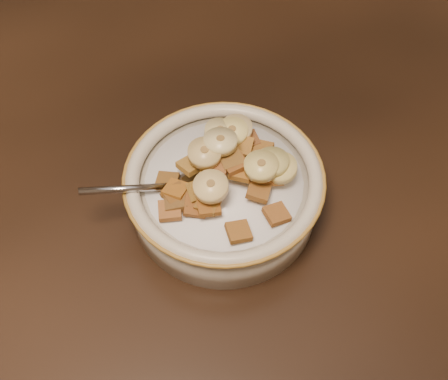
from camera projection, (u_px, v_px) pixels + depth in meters
name	position (u px, v px, depth m)	size (l,w,h in m)	color
cereal_bowl	(224.00, 195.00, 0.55)	(0.18, 0.18, 0.04)	beige
milk	(224.00, 182.00, 0.53)	(0.15, 0.15, 0.00)	white
spoon	(194.00, 184.00, 0.52)	(0.03, 0.04, 0.01)	gray
cereal_square_0	(191.00, 165.00, 0.52)	(0.02, 0.02, 0.01)	olive
cereal_square_1	(195.00, 206.00, 0.50)	(0.02, 0.02, 0.01)	brown
cereal_square_2	(277.00, 214.00, 0.50)	(0.02, 0.02, 0.01)	#9A5820
cereal_square_3	(259.00, 191.00, 0.51)	(0.02, 0.02, 0.01)	brown
cereal_square_4	(273.00, 177.00, 0.52)	(0.02, 0.02, 0.01)	#925C1E
cereal_square_5	(199.00, 191.00, 0.50)	(0.02, 0.02, 0.01)	brown
cereal_square_6	(261.00, 150.00, 0.54)	(0.02, 0.02, 0.01)	brown
cereal_square_7	(233.00, 134.00, 0.55)	(0.02, 0.02, 0.01)	brown
cereal_square_8	(235.00, 163.00, 0.51)	(0.02, 0.02, 0.01)	brown
cereal_square_9	(209.00, 205.00, 0.50)	(0.02, 0.02, 0.01)	brown
cereal_square_10	(206.00, 183.00, 0.50)	(0.02, 0.02, 0.01)	#895D1C
cereal_square_11	(167.00, 182.00, 0.52)	(0.02, 0.02, 0.01)	brown
cereal_square_12	(248.00, 140.00, 0.55)	(0.02, 0.02, 0.01)	brown
cereal_square_13	(176.00, 201.00, 0.50)	(0.02, 0.02, 0.01)	brown
cereal_square_14	(222.00, 139.00, 0.54)	(0.02, 0.02, 0.01)	brown
cereal_square_15	(176.00, 195.00, 0.51)	(0.02, 0.02, 0.01)	brown
cereal_square_16	(175.00, 192.00, 0.51)	(0.02, 0.02, 0.01)	brown
cereal_square_17	(231.00, 159.00, 0.51)	(0.02, 0.02, 0.01)	brown
cereal_square_18	(208.00, 203.00, 0.50)	(0.02, 0.02, 0.01)	#8D5E26
cereal_square_19	(239.00, 232.00, 0.49)	(0.02, 0.02, 0.01)	brown
cereal_square_20	(170.00, 210.00, 0.50)	(0.02, 0.02, 0.01)	brown
cereal_square_21	(242.00, 171.00, 0.51)	(0.02, 0.02, 0.01)	brown
cereal_square_22	(242.00, 146.00, 0.53)	(0.02, 0.02, 0.01)	brown
cereal_square_23	(176.00, 190.00, 0.51)	(0.02, 0.02, 0.01)	#9C5219
cereal_square_24	(217.00, 165.00, 0.51)	(0.02, 0.02, 0.01)	brown
cereal_square_25	(277.00, 162.00, 0.54)	(0.02, 0.02, 0.01)	olive
banana_slice_0	(220.00, 132.00, 0.54)	(0.03, 0.03, 0.01)	#DAD086
banana_slice_1	(280.00, 168.00, 0.51)	(0.03, 0.03, 0.01)	#DDC771
banana_slice_2	(220.00, 142.00, 0.51)	(0.03, 0.03, 0.01)	#CDBB82
banana_slice_3	(232.00, 132.00, 0.54)	(0.03, 0.03, 0.01)	#FBE383
banana_slice_4	(205.00, 153.00, 0.51)	(0.03, 0.03, 0.01)	#CEB975
banana_slice_5	(272.00, 162.00, 0.51)	(0.03, 0.03, 0.01)	#C9C073
banana_slice_6	(236.00, 129.00, 0.54)	(0.03, 0.03, 0.01)	#FADE94
banana_slice_7	(211.00, 187.00, 0.49)	(0.03, 0.03, 0.01)	#D8BB76
banana_slice_8	(261.00, 166.00, 0.50)	(0.03, 0.03, 0.01)	#E7D576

